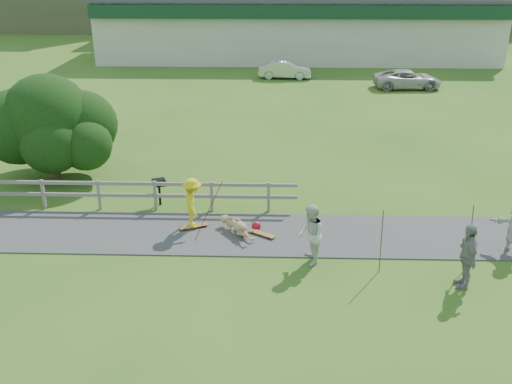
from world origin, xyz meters
TOP-DOWN VIEW (x-y plane):
  - ground at (0.00, 0.00)m, footprint 260.00×260.00m
  - path at (0.00, 1.50)m, footprint 34.00×3.00m
  - fence at (-4.62, 3.30)m, footprint 15.05×0.10m
  - strip_mall at (4.00, 34.94)m, footprint 32.50×10.75m
  - skater_rider at (-0.47, 1.85)m, footprint 0.86×1.20m
  - skater_fallen at (1.01, 1.49)m, footprint 1.51×1.31m
  - spectator_a at (3.25, -0.27)m, footprint 0.77×0.95m
  - spectator_b at (7.41, -1.39)m, footprint 0.48×1.11m
  - car_silver at (2.92, 25.90)m, footprint 3.78×1.45m
  - car_white at (11.00, 22.96)m, footprint 4.51×2.25m
  - tree at (-6.71, 6.39)m, footprint 5.64×5.64m
  - bbq at (-1.94, 3.75)m, footprint 0.55×0.50m
  - longboard_rider at (-0.47, 1.85)m, footprint 0.96×0.60m
  - longboard_fallen at (1.81, 1.39)m, footprint 0.93×0.72m
  - helmet at (1.61, 1.84)m, footprint 0.31×0.31m
  - pole_rider at (0.13, 2.25)m, footprint 0.03×0.03m
  - pole_spec_left at (5.21, -0.70)m, footprint 0.03×0.03m
  - pole_spec_right at (7.84, -0.29)m, footprint 0.03×0.03m

SIDE VIEW (x-z plane):
  - ground at x=0.00m, z-range 0.00..0.00m
  - path at x=0.00m, z-range 0.00..0.04m
  - longboard_rider at x=-0.47m, z-range 0.00..0.11m
  - longboard_fallen at x=1.81m, z-range 0.00..0.11m
  - helmet at x=1.61m, z-range 0.00..0.31m
  - skater_fallen at x=1.01m, z-range 0.00..0.59m
  - bbq at x=-1.94m, z-range 0.00..0.99m
  - car_white at x=11.00m, z-range 0.00..1.23m
  - car_silver at x=2.92m, z-range 0.00..1.23m
  - fence at x=-4.62m, z-range 0.17..1.27m
  - skater_rider at x=-0.47m, z-range 0.00..1.68m
  - pole_rider at x=0.13m, z-range 0.00..1.72m
  - spectator_a at x=3.25m, z-range 0.00..1.85m
  - spectator_b at x=7.41m, z-range 0.00..1.88m
  - pole_spec_left at x=5.21m, z-range 0.00..1.94m
  - pole_spec_right at x=7.84m, z-range 0.00..1.95m
  - tree at x=-6.71m, z-range 0.00..3.02m
  - strip_mall at x=4.00m, z-range 0.03..5.13m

